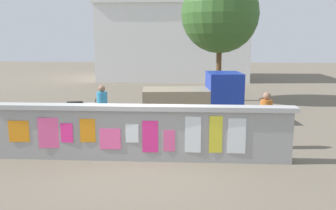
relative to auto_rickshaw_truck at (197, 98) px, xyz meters
The scene contains 9 objects.
ground 3.91m from the auto_rickshaw_truck, 113.05° to the left, with size 60.00×60.00×0.00m, color #6B6051.
poster_wall 4.75m from the auto_rickshaw_truck, 108.30° to the right, with size 7.76×0.42×1.44m.
auto_rickshaw_truck is the anchor object (origin of this frame).
motorcycle 4.36m from the auto_rickshaw_truck, behind, with size 1.88×0.67×0.87m.
bicycle_near 5.13m from the auto_rickshaw_truck, 138.71° to the right, with size 1.67×0.54×0.95m.
person_walking 3.70m from the auto_rickshaw_truck, 146.63° to the right, with size 0.46×0.46×1.62m.
person_bystander 3.76m from the auto_rickshaw_truck, 59.84° to the right, with size 0.39×0.39×1.62m.
tree_roadside 5.95m from the auto_rickshaw_truck, 76.84° to the left, with size 3.74×3.74×6.09m.
building_background 15.43m from the auto_rickshaw_truck, 95.87° to the left, with size 11.01×6.80×5.91m.
Camera 1 is at (1.24, -9.24, 3.14)m, focal length 40.02 mm.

